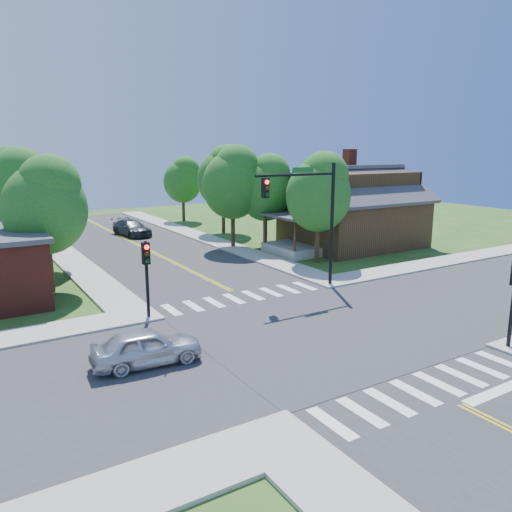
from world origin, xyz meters
TOP-DOWN VIEW (x-y plane):
  - ground at (0.00, 0.00)m, footprint 100.00×100.00m
  - road_ns at (0.00, 0.00)m, footprint 10.00×90.00m
  - road_ew at (0.00, 0.00)m, footprint 90.00×10.00m
  - intersection_patch at (0.00, 0.00)m, footprint 10.20×10.20m
  - sidewalk_ne at (15.82, 15.82)m, footprint 40.00×40.00m
  - crosswalk_north at (0.00, 6.20)m, footprint 8.85×2.00m
  - crosswalk_south at (0.00, -6.20)m, footprint 8.85×2.00m
  - centerline at (0.00, 0.00)m, footprint 0.30×90.00m
  - stop_bar at (2.50, -7.60)m, footprint 4.60×0.45m
  - signal_mast_ne at (3.91, 5.59)m, footprint 5.30×0.42m
  - signal_pole_nw at (-5.60, 5.58)m, footprint 0.34×0.42m
  - house_ne at (15.11, 14.23)m, footprint 13.05×8.80m
  - tree_e_a at (8.89, 10.85)m, footprint 4.61×4.38m
  - tree_e_b at (8.80, 17.55)m, footprint 4.49×4.26m
  - tree_e_c at (9.16, 25.51)m, footprint 4.90×4.66m
  - tree_e_d at (9.14, 34.96)m, footprint 4.21×4.00m
  - tree_w_a at (-8.60, 12.92)m, footprint 4.55×4.32m
  - tree_w_b at (-9.19, 19.91)m, footprint 4.78×4.54m
  - tree_w_c at (-8.95, 27.76)m, footprint 4.83×4.59m
  - tree_w_d at (-8.59, 37.44)m, footprint 3.68×3.50m
  - tree_house at (6.42, 18.70)m, footprint 4.90×4.65m
  - tree_bldg at (-7.80, 18.02)m, footprint 3.73×3.54m
  - car_silver at (-7.44, 0.65)m, footprint 2.35×4.39m
  - car_dgrey at (1.00, 28.48)m, footprint 3.54×5.63m

SIDE VIEW (x-z plane):
  - ground at x=0.00m, z-range 0.00..0.00m
  - intersection_patch at x=0.00m, z-range -0.03..0.03m
  - stop_bar at x=2.50m, z-range -0.05..0.05m
  - road_ns at x=0.00m, z-range 0.00..0.04m
  - road_ew at x=0.00m, z-range 0.01..0.04m
  - crosswalk_north at x=0.00m, z-range 0.04..0.05m
  - crosswalk_south at x=0.00m, z-range 0.04..0.05m
  - centerline at x=0.00m, z-range 0.04..0.05m
  - sidewalk_ne at x=15.82m, z-range 0.00..0.14m
  - car_silver at x=-7.44m, z-range 0.00..1.40m
  - car_dgrey at x=1.00m, z-range 0.00..1.46m
  - signal_pole_nw at x=-5.60m, z-range 0.76..4.56m
  - house_ne at x=15.11m, z-range -0.23..6.88m
  - tree_w_d at x=-8.59m, z-range 0.97..7.23m
  - tree_bldg at x=-7.80m, z-range 0.98..7.31m
  - tree_e_d at x=9.14m, z-range 1.11..8.27m
  - signal_mast_ne at x=3.91m, z-range 1.25..8.45m
  - tree_e_b at x=8.80m, z-range 1.18..8.81m
  - tree_w_a at x=-8.60m, z-range 1.20..8.94m
  - tree_e_a at x=8.89m, z-range 1.21..9.05m
  - tree_w_b at x=-9.19m, z-range 1.26..9.38m
  - tree_w_c at x=-8.95m, z-range 1.27..9.49m
  - tree_house at x=6.42m, z-range 1.29..9.62m
  - tree_e_c at x=9.16m, z-range 1.29..9.63m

